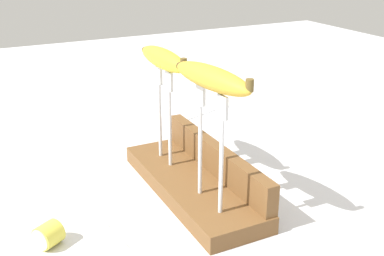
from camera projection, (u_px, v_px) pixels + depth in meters
The scene contains 10 objects.
ground_plane at pixel (192, 192), 0.91m from camera, with size 3.00×3.00×0.00m, color silver.
wooden_board at pixel (192, 185), 0.91m from camera, with size 0.37×0.13×0.03m, color brown.
board_backstop at pixel (216, 159), 0.91m from camera, with size 0.37×0.02×0.06m, color brown.
fork_stand_left at pixel (164, 107), 0.93m from camera, with size 0.07×0.01×0.19m.
fork_stand_right at pixel (211, 138), 0.78m from camera, with size 0.10×0.01×0.20m.
banana_raised_left at pixel (163, 59), 0.90m from camera, with size 0.18×0.04×0.04m.
banana_raised_right at pixel (211, 78), 0.74m from camera, with size 0.19×0.07×0.04m.
fork_fallen_near at pixel (210, 111), 1.33m from camera, with size 0.08×0.18×0.01m.
fork_fallen_far at pixel (137, 256), 0.73m from camera, with size 0.18×0.04×0.01m.
banana_chunk_near at pixel (48, 235), 0.75m from camera, with size 0.05×0.05×0.04m.
Camera 1 is at (0.72, -0.36, 0.45)m, focal length 45.15 mm.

